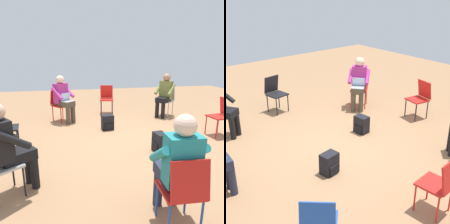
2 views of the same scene
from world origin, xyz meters
The scene contains 13 objects.
ground_plane centered at (0.00, 0.00, 0.00)m, with size 14.20×14.20×0.00m, color #99704C.
chair_south centered at (-0.13, -2.25, 0.50)m, with size 0.43×0.47×0.85m.
chair_west centered at (-2.51, 0.01, 0.50)m, with size 0.46×0.42×0.85m.
chair_northeast centered at (1.76, 1.31, 0.50)m, with size 0.59×0.58×0.85m.
chair_east centered at (2.31, -0.09, 0.50)m, with size 0.50×0.46×0.85m.
chair_southeast centered at (1.72, -1.80, 0.50)m, with size 0.58×0.59×0.85m.
chair_north centered at (-0.04, 2.30, 0.50)m, with size 0.46×0.49×0.85m.
person_with_laptop centered at (1.63, 1.20, 0.69)m, with size 0.64×0.63×1.24m.
person_in_black centered at (-1.48, 1.84, 0.69)m, with size 0.63×0.63×1.24m.
person_in_olive centered at (1.61, -1.68, 0.69)m, with size 0.63×0.63×1.24m.
person_in_teal centered at (-2.34, 0.00, 0.69)m, with size 0.54×0.51×1.24m.
backpack_near_laptop_user centered at (-0.66, -0.57, 0.16)m, with size 0.31×0.28×0.36m.
backpack_by_empty_chair centered at (0.76, 0.17, 0.16)m, with size 0.27×0.30×0.36m.
Camera 1 is at (-4.20, 1.08, 1.78)m, focal length 35.00 mm.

